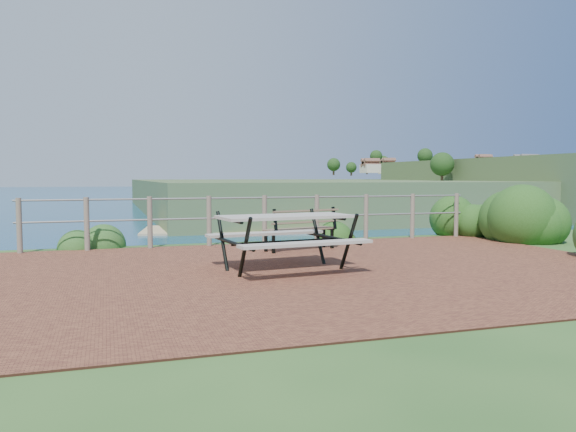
# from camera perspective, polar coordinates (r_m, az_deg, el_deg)

# --- Properties ---
(ground) EXTENTS (10.00, 7.00, 0.12)m
(ground) POSITION_cam_1_polar(r_m,az_deg,el_deg) (8.45, 3.76, -5.52)
(ground) COLOR brown
(ground) RESTS_ON ground
(ocean) EXTENTS (1200.00, 1200.00, 0.00)m
(ocean) POSITION_cam_1_polar(r_m,az_deg,el_deg) (207.77, -17.15, 3.44)
(ocean) COLOR #12656F
(ocean) RESTS_ON ground
(safety_railing) EXTENTS (9.40, 0.10, 1.00)m
(safety_railing) POSITION_cam_1_polar(r_m,az_deg,el_deg) (11.54, -2.40, -0.10)
(safety_railing) COLOR #6B5B4C
(safety_railing) RESTS_ON ground
(distant_bay) EXTENTS (290.00, 232.36, 24.00)m
(distant_bay) POSITION_cam_1_polar(r_m,az_deg,el_deg) (274.38, 22.00, 3.10)
(distant_bay) COLOR #3A542A
(distant_bay) RESTS_ON ground
(picnic_table) EXTENTS (2.00, 1.67, 0.81)m
(picnic_table) POSITION_cam_1_polar(r_m,az_deg,el_deg) (8.29, -0.34, -2.08)
(picnic_table) COLOR #A39F92
(picnic_table) RESTS_ON ground
(park_bench) EXTENTS (1.48, 0.72, 0.81)m
(park_bench) POSITION_cam_1_polar(r_m,az_deg,el_deg) (10.55, 1.20, -0.69)
(park_bench) COLOR brown
(park_bench) RESTS_ON ground
(shrub_right_front) EXTENTS (1.60, 1.60, 2.27)m
(shrub_right_front) POSITION_cam_1_polar(r_m,az_deg,el_deg) (13.06, 22.92, -2.46)
(shrub_right_front) COLOR #1F4214
(shrub_right_front) RESTS_ON ground
(shrub_right_edge) EXTENTS (1.10, 1.10, 1.58)m
(shrub_right_edge) POSITION_cam_1_polar(r_m,az_deg,el_deg) (14.14, 17.52, -1.86)
(shrub_right_edge) COLOR #1F4214
(shrub_right_edge) RESTS_ON ground
(shrub_lip_west) EXTENTS (0.88, 0.88, 0.67)m
(shrub_lip_west) POSITION_cam_1_polar(r_m,az_deg,el_deg) (11.67, -19.26, -3.10)
(shrub_lip_west) COLOR #254E1D
(shrub_lip_west) RESTS_ON ground
(shrub_lip_east) EXTENTS (0.85, 0.85, 0.63)m
(shrub_lip_east) POSITION_cam_1_polar(r_m,az_deg,el_deg) (12.58, 5.21, -2.39)
(shrub_lip_east) COLOR #1F4214
(shrub_lip_east) RESTS_ON ground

